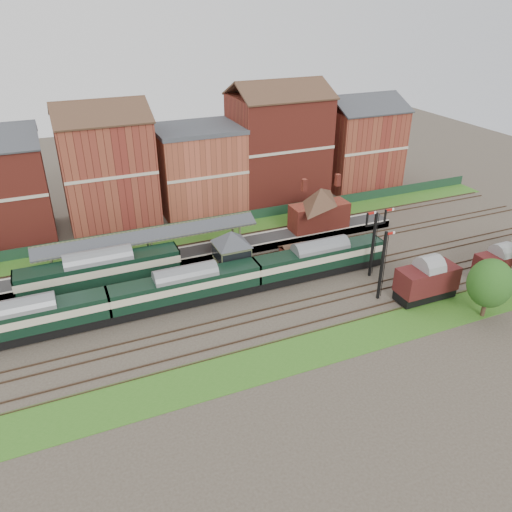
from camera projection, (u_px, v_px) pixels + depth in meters
name	position (u px, v px, depth m)	size (l,w,h in m)	color
ground	(267.00, 286.00, 56.44)	(160.00, 160.00, 0.00)	#473D33
grass_back	(220.00, 231.00, 69.45)	(90.00, 4.50, 0.06)	#2D6619
grass_front	(320.00, 347.00, 46.65)	(90.00, 5.00, 0.06)	#2D6619
fence	(216.00, 221.00, 70.74)	(90.00, 0.12, 1.50)	#193823
platform	(199.00, 254.00, 62.41)	(55.00, 3.40, 1.00)	#2D2D2D
signal_box	(232.00, 254.00, 56.55)	(5.40, 5.40, 6.00)	#596F4F
brick_hut	(294.00, 256.00, 60.25)	(3.20, 2.64, 2.94)	maroon
station_building	(320.00, 208.00, 66.68)	(8.10, 8.10, 5.90)	maroon
canopy	(148.00, 232.00, 58.43)	(26.00, 3.89, 4.08)	#41492E
semaphore_bracket	(374.00, 240.00, 56.40)	(3.60, 0.25, 8.18)	black
semaphore_siding	(382.00, 265.00, 52.27)	(1.23, 0.25, 8.00)	black
town_backdrop	(197.00, 165.00, 73.46)	(69.00, 10.00, 16.00)	maroon
dmu_train	(186.00, 286.00, 52.19)	(47.91, 2.52, 3.68)	black
platform_railcar	(100.00, 271.00, 54.67)	(17.48, 2.76, 4.03)	black
goods_van_a	(427.00, 281.00, 53.09)	(6.58, 2.85, 3.99)	black
goods_van_b	(500.00, 264.00, 56.81)	(5.84, 2.53, 3.54)	black
tree_far	(490.00, 283.00, 49.44)	(4.41, 4.41, 6.43)	#382619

